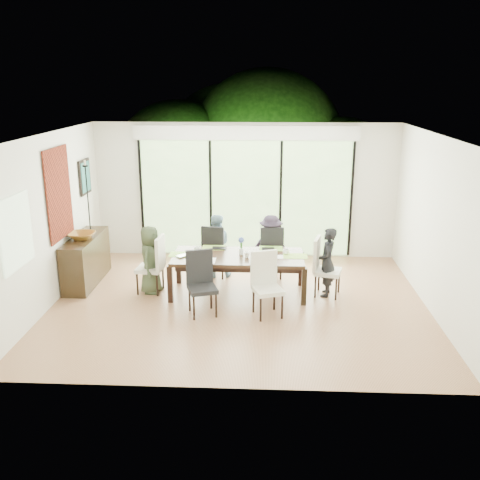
{
  "coord_description": "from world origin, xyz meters",
  "views": [
    {
      "loc": [
        0.41,
        -8.0,
        3.48
      ],
      "look_at": [
        0.0,
        0.25,
        1.0
      ],
      "focal_mm": 40.0,
      "sensor_mm": 36.0,
      "label": 1
    }
  ],
  "objects_px": {
    "chair_left_end": "(150,264)",
    "person_far_left": "(216,246)",
    "chair_far_left": "(216,250)",
    "chair_near_left": "(202,284)",
    "chair_far_right": "(271,251)",
    "person_far_right": "(271,246)",
    "laptop": "(187,256)",
    "cup_c": "(286,252)",
    "vase": "(241,251)",
    "table_top": "(238,257)",
    "cup_b": "(247,255)",
    "chair_near_right": "(268,285)",
    "bowl": "(82,236)",
    "person_left_end": "(150,259)",
    "cup_a": "(197,249)",
    "chair_right_end": "(328,267)",
    "person_right_end": "(327,262)",
    "sideboard": "(86,260)"
  },
  "relations": [
    {
      "from": "chair_near_left",
      "to": "laptop",
      "type": "distance_m",
      "value": 0.87
    },
    {
      "from": "chair_far_left",
      "to": "cup_b",
      "type": "xyz_separation_m",
      "value": [
        0.6,
        -0.95,
        0.22
      ]
    },
    {
      "from": "bowl",
      "to": "cup_c",
      "type": "bearing_deg",
      "value": -3.0
    },
    {
      "from": "chair_left_end",
      "to": "person_far_left",
      "type": "relative_size",
      "value": 0.85
    },
    {
      "from": "chair_left_end",
      "to": "person_far_left",
      "type": "bearing_deg",
      "value": 134.18
    },
    {
      "from": "person_far_right",
      "to": "cup_b",
      "type": "bearing_deg",
      "value": 74.4
    },
    {
      "from": "chair_near_right",
      "to": "vase",
      "type": "distance_m",
      "value": 1.05
    },
    {
      "from": "person_far_right",
      "to": "laptop",
      "type": "bearing_deg",
      "value": 41.27
    },
    {
      "from": "person_left_end",
      "to": "sideboard",
      "type": "height_order",
      "value": "person_left_end"
    },
    {
      "from": "person_right_end",
      "to": "cup_a",
      "type": "xyz_separation_m",
      "value": [
        -2.18,
        0.15,
        0.14
      ]
    },
    {
      "from": "chair_far_right",
      "to": "person_left_end",
      "type": "distance_m",
      "value": 2.2
    },
    {
      "from": "person_far_left",
      "to": "laptop",
      "type": "relative_size",
      "value": 3.91
    },
    {
      "from": "chair_far_left",
      "to": "cup_b",
      "type": "distance_m",
      "value": 1.15
    },
    {
      "from": "cup_b",
      "to": "person_far_left",
      "type": "bearing_deg",
      "value": 122.83
    },
    {
      "from": "chair_far_left",
      "to": "chair_right_end",
      "type": "bearing_deg",
      "value": 168.54
    },
    {
      "from": "laptop",
      "to": "bowl",
      "type": "xyz_separation_m",
      "value": [
        -1.87,
        0.38,
        0.21
      ]
    },
    {
      "from": "chair_left_end",
      "to": "chair_far_right",
      "type": "xyz_separation_m",
      "value": [
        2.05,
        0.85,
        0.0
      ]
    },
    {
      "from": "chair_far_left",
      "to": "chair_near_right",
      "type": "relative_size",
      "value": 1.0
    },
    {
      "from": "person_left_end",
      "to": "laptop",
      "type": "bearing_deg",
      "value": -90.57
    },
    {
      "from": "chair_near_left",
      "to": "person_far_left",
      "type": "xyz_separation_m",
      "value": [
        0.05,
        1.7,
        0.09
      ]
    },
    {
      "from": "table_top",
      "to": "person_right_end",
      "type": "height_order",
      "value": "person_right_end"
    },
    {
      "from": "vase",
      "to": "bowl",
      "type": "relative_size",
      "value": 0.24
    },
    {
      "from": "person_far_right",
      "to": "person_left_end",
      "type": "bearing_deg",
      "value": 29.91
    },
    {
      "from": "person_far_right",
      "to": "cup_c",
      "type": "bearing_deg",
      "value": 116.58
    },
    {
      "from": "chair_right_end",
      "to": "cup_a",
      "type": "height_order",
      "value": "chair_right_end"
    },
    {
      "from": "cup_c",
      "to": "vase",
      "type": "bearing_deg",
      "value": -176.19
    },
    {
      "from": "vase",
      "to": "chair_far_right",
      "type": "bearing_deg",
      "value": 57.99
    },
    {
      "from": "chair_far_left",
      "to": "chair_far_right",
      "type": "height_order",
      "value": "same"
    },
    {
      "from": "chair_right_end",
      "to": "chair_near_right",
      "type": "bearing_deg",
      "value": 145.92
    },
    {
      "from": "chair_far_left",
      "to": "cup_c",
      "type": "relative_size",
      "value": 8.87
    },
    {
      "from": "table_top",
      "to": "bowl",
      "type": "bearing_deg",
      "value": 174.03
    },
    {
      "from": "cup_b",
      "to": "cup_c",
      "type": "bearing_deg",
      "value": 17.1
    },
    {
      "from": "chair_right_end",
      "to": "bowl",
      "type": "xyz_separation_m",
      "value": [
        -4.22,
        0.28,
        0.4
      ]
    },
    {
      "from": "table_top",
      "to": "chair_near_left",
      "type": "bearing_deg",
      "value": -119.89
    },
    {
      "from": "chair_near_left",
      "to": "person_far_left",
      "type": "distance_m",
      "value": 1.7
    },
    {
      "from": "cup_b",
      "to": "cup_c",
      "type": "height_order",
      "value": "cup_c"
    },
    {
      "from": "chair_near_right",
      "to": "person_far_right",
      "type": "xyz_separation_m",
      "value": [
        0.05,
        1.7,
        0.09
      ]
    },
    {
      "from": "person_far_left",
      "to": "bowl",
      "type": "distance_m",
      "value": 2.36
    },
    {
      "from": "vase",
      "to": "sideboard",
      "type": "distance_m",
      "value": 2.81
    },
    {
      "from": "person_right_end",
      "to": "person_left_end",
      "type": "bearing_deg",
      "value": -79.78
    },
    {
      "from": "person_far_left",
      "to": "laptop",
      "type": "xyz_separation_m",
      "value": [
        -0.4,
        -0.93,
        0.11
      ]
    },
    {
      "from": "chair_far_left",
      "to": "chair_near_left",
      "type": "distance_m",
      "value": 1.72
    },
    {
      "from": "chair_near_left",
      "to": "table_top",
      "type": "bearing_deg",
      "value": 41.35
    },
    {
      "from": "chair_far_left",
      "to": "cup_a",
      "type": "bearing_deg",
      "value": 82.44
    },
    {
      "from": "cup_a",
      "to": "laptop",
      "type": "bearing_deg",
      "value": -120.96
    },
    {
      "from": "chair_far_left",
      "to": "person_far_left",
      "type": "distance_m",
      "value": 0.09
    },
    {
      "from": "laptop",
      "to": "person_left_end",
      "type": "bearing_deg",
      "value": 124.64
    },
    {
      "from": "chair_far_right",
      "to": "chair_near_right",
      "type": "xyz_separation_m",
      "value": [
        -0.05,
        -1.72,
        0.0
      ]
    },
    {
      "from": "chair_near_left",
      "to": "person_right_end",
      "type": "xyz_separation_m",
      "value": [
        1.98,
        0.87,
        0.09
      ]
    },
    {
      "from": "vase",
      "to": "sideboard",
      "type": "relative_size",
      "value": 0.07
    }
  ]
}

